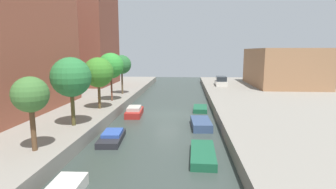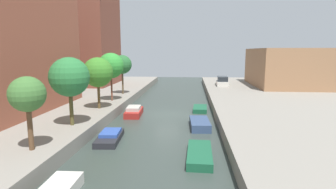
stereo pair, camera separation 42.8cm
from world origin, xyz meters
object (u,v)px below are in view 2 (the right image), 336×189
low_block_right (284,67)px  street_tree_2 (98,72)px  moored_boat_right_1 (200,154)px  moored_boat_right_3 (200,109)px  street_tree_1 (70,77)px  moored_boat_left_1 (110,137)px  moored_boat_right_2 (200,124)px  street_tree_4 (122,65)px  apartment_tower_far (83,25)px  street_tree_3 (111,66)px  parked_car (222,82)px  street_tree_0 (27,95)px  moored_boat_left_2 (134,112)px

low_block_right → street_tree_2: low_block_right is taller
moored_boat_right_1 → moored_boat_right_3: 13.74m
street_tree_1 → moored_boat_left_1: street_tree_1 is taller
moored_boat_right_1 → moored_boat_right_2: moored_boat_right_2 is taller
street_tree_4 → moored_boat_right_3: (10.28, -5.25, -4.70)m
apartment_tower_far → street_tree_2: 22.72m
apartment_tower_far → street_tree_2: (9.35, -19.66, -6.52)m
low_block_right → moored_boat_right_3: 21.93m
street_tree_3 → parked_car: (14.46, 15.32, -3.42)m
apartment_tower_far → low_block_right: bearing=1.1°
street_tree_0 → moored_boat_right_2: 13.98m
parked_car → low_block_right: bearing=3.3°
moored_boat_right_2 → street_tree_1: bearing=-160.5°
apartment_tower_far → street_tree_3: (9.35, -15.28, -6.09)m
street_tree_2 → parked_car: street_tree_2 is taller
low_block_right → moored_boat_right_1: 33.55m
apartment_tower_far → street_tree_1: bearing=-70.1°
parked_car → moored_boat_right_1: (-4.63, -29.25, -1.38)m
street_tree_1 → apartment_tower_far: bearing=109.9°
apartment_tower_far → moored_boat_right_1: bearing=-56.7°
moored_boat_right_3 → apartment_tower_far: bearing=141.7°
street_tree_3 → parked_car: 21.34m
parked_car → moored_boat_right_3: (-4.17, -15.52, -1.40)m
low_block_right → moored_boat_right_1: (-14.83, -29.85, -3.83)m
street_tree_4 → moored_boat_left_1: 17.13m
moored_boat_left_1 → moored_boat_left_2: 8.11m
moored_boat_right_3 → moored_boat_left_2: bearing=-158.1°
street_tree_1 → moored_boat_right_2: bearing=19.5°
street_tree_2 → moored_boat_left_1: size_ratio=1.35×
low_block_right → moored_boat_right_2: low_block_right is taller
street_tree_1 → moored_boat_left_1: (3.15, -0.56, -4.46)m
street_tree_1 → moored_boat_left_1: size_ratio=1.39×
street_tree_0 → moored_boat_right_1: street_tree_0 is taller
parked_car → moored_boat_right_2: 22.81m
parked_car → moored_boat_left_2: size_ratio=1.25×
moored_boat_left_1 → moored_boat_right_2: (6.89, 4.11, 0.05)m
moored_boat_left_1 → moored_boat_right_2: 8.02m
moored_boat_left_2 → apartment_tower_far: bearing=124.5°
street_tree_4 → apartment_tower_far: bearing=132.4°
street_tree_2 → moored_boat_right_2: bearing=-14.8°
street_tree_3 → moored_boat_left_1: (3.15, -11.14, -4.77)m
street_tree_4 → parked_car: (14.46, 10.27, -3.30)m
street_tree_2 → moored_boat_right_1: street_tree_2 is taller
apartment_tower_far → low_block_right: 34.73m
low_block_right → street_tree_3: (-24.65, -15.92, 0.97)m
parked_car → street_tree_4: bearing=-144.6°
street_tree_0 → moored_boat_left_2: bearing=75.9°
street_tree_2 → street_tree_3: (0.00, 4.38, 0.43)m
street_tree_3 → moored_boat_right_1: (9.83, -13.93, -4.80)m
street_tree_0 → parked_car: 34.53m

